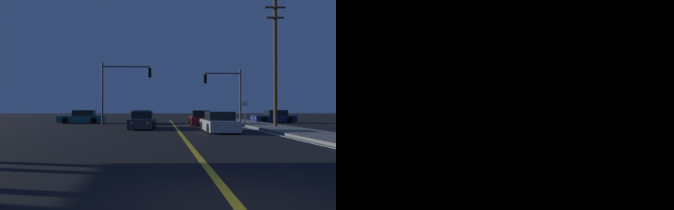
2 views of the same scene
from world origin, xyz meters
TOP-DOWN VIEW (x-y plane):
  - lane_line_center at (0.00, 12.27)m, footprint 0.20×41.73m
  - stop_bar at (2.91, 23.05)m, footprint 5.82×0.50m
  - car_following_oncoming_silver at (2.59, 15.44)m, footprint 2.00×4.48m
  - car_lead_oncoming_black at (-3.01, 25.86)m, footprint 1.91×4.31m
  - car_parked_curb_charcoal at (-2.60, 18.84)m, footprint 1.99×4.52m
  - car_mid_block_navy at (10.62, 27.17)m, footprint 4.34×2.10m
  - car_far_approaching_red at (2.45, 23.59)m, footprint 2.08×4.58m
  - traffic_signal_near_right at (5.27, 25.35)m, footprint 3.69×0.28m
  - traffic_signal_far_left at (-4.95, 23.95)m, footprint 4.63×0.28m
  - utility_pole_right at (7.72, 19.08)m, footprint 1.64×0.29m
  - street_sign_corner at (6.32, 22.55)m, footprint 0.56×0.13m

SIDE VIEW (x-z plane):
  - lane_line_center at x=0.00m, z-range 0.00..0.01m
  - stop_bar at x=2.91m, z-range 0.00..0.01m
  - car_lead_oncoming_black at x=-3.01m, z-range -0.09..1.25m
  - car_parked_curb_charcoal at x=-2.60m, z-range -0.09..1.25m
  - car_mid_block_navy at x=10.62m, z-range -0.09..1.25m
  - car_far_approaching_red at x=2.45m, z-range -0.09..1.25m
  - car_following_oncoming_silver at x=2.59m, z-range -0.09..1.25m
  - street_sign_corner at x=6.32m, z-range 0.39..2.60m
  - traffic_signal_near_right at x=5.27m, z-range 0.89..6.26m
  - traffic_signal_far_left at x=-4.95m, z-range 1.01..6.80m
  - utility_pole_right at x=7.72m, z-range 0.20..10.22m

